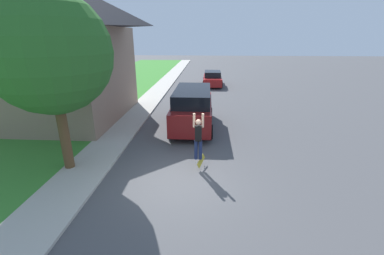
{
  "coord_description": "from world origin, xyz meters",
  "views": [
    {
      "loc": [
        1.0,
        -7.91,
        4.87
      ],
      "look_at": [
        0.34,
        2.54,
        1.1
      ],
      "focal_mm": 24.0,
      "sensor_mm": 36.0,
      "label": 1
    }
  ],
  "objects_px": {
    "suv_parked": "(193,108)",
    "car_down_street": "(212,79)",
    "skateboard": "(201,161)",
    "skateboarder": "(198,136)",
    "lawn_tree_near": "(50,53)"
  },
  "relations": [
    {
      "from": "lawn_tree_near",
      "to": "skateboard",
      "type": "relative_size",
      "value": 8.37
    },
    {
      "from": "lawn_tree_near",
      "to": "skateboard",
      "type": "bearing_deg",
      "value": 5.04
    },
    {
      "from": "suv_parked",
      "to": "skateboard",
      "type": "distance_m",
      "value": 4.74
    },
    {
      "from": "suv_parked",
      "to": "skateboarder",
      "type": "relative_size",
      "value": 2.83
    },
    {
      "from": "suv_parked",
      "to": "car_down_street",
      "type": "xyz_separation_m",
      "value": [
        1.26,
        12.83,
        -0.45
      ]
    },
    {
      "from": "lawn_tree_near",
      "to": "skateboarder",
      "type": "distance_m",
      "value": 5.77
    },
    {
      "from": "suv_parked",
      "to": "skateboarder",
      "type": "xyz_separation_m",
      "value": [
        0.5,
        -4.7,
        0.18
      ]
    },
    {
      "from": "car_down_street",
      "to": "skateboard",
      "type": "bearing_deg",
      "value": -92.13
    },
    {
      "from": "lawn_tree_near",
      "to": "suv_parked",
      "type": "bearing_deg",
      "value": 48.87
    },
    {
      "from": "skateboarder",
      "to": "skateboard",
      "type": "bearing_deg",
      "value": 35.2
    },
    {
      "from": "lawn_tree_near",
      "to": "skateboarder",
      "type": "relative_size",
      "value": 3.46
    },
    {
      "from": "suv_parked",
      "to": "car_down_street",
      "type": "height_order",
      "value": "suv_parked"
    },
    {
      "from": "suv_parked",
      "to": "skateboard",
      "type": "relative_size",
      "value": 6.84
    },
    {
      "from": "skateboarder",
      "to": "lawn_tree_near",
      "type": "bearing_deg",
      "value": -175.71
    },
    {
      "from": "skateboarder",
      "to": "skateboard",
      "type": "xyz_separation_m",
      "value": [
        0.1,
        0.07,
        -1.05
      ]
    }
  ]
}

